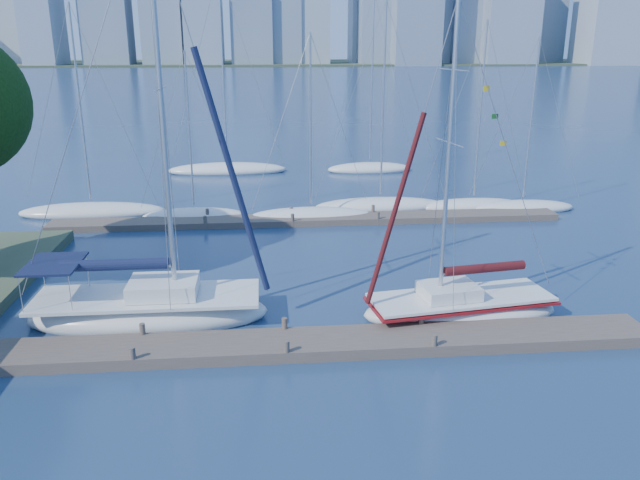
{
  "coord_description": "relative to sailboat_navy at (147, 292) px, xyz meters",
  "views": [
    {
      "loc": [
        -0.6,
        -19.52,
        10.2
      ],
      "look_at": [
        1.56,
        4.0,
        2.71
      ],
      "focal_mm": 35.0,
      "sensor_mm": 36.0,
      "label": 1
    }
  ],
  "objects": [
    {
      "name": "far_shore",
      "position": [
        5.12,
        317.15,
        -1.19
      ],
      "size": [
        800.0,
        100.0,
        1.5
      ],
      "primitive_type": "cube",
      "color": "#38472D",
      "rests_on": "ground"
    },
    {
      "name": "near_dock",
      "position": [
        5.12,
        -2.85,
        -0.99
      ],
      "size": [
        26.0,
        2.0,
        0.4
      ],
      "primitive_type": "cube",
      "color": "#4F433A",
      "rests_on": "ground"
    },
    {
      "name": "bg_boat_7",
      "position": [
        13.33,
        28.11,
        -0.91
      ],
      "size": [
        7.38,
        4.19,
        14.33
      ],
      "rotation": [
        0.0,
        0.0,
        -0.3
      ],
      "color": "silver",
      "rests_on": "ground"
    },
    {
      "name": "sailboat_maroon",
      "position": [
        11.96,
        -0.73,
        -0.18
      ],
      "size": [
        7.86,
        3.56,
        12.23
      ],
      "rotation": [
        0.0,
        0.0,
        0.15
      ],
      "color": "silver",
      "rests_on": "ground"
    },
    {
      "name": "ground",
      "position": [
        5.12,
        -2.85,
        -1.19
      ],
      "size": [
        700.0,
        700.0,
        0.0
      ],
      "primitive_type": "plane",
      "color": "#17284A",
      "rests_on": "ground"
    },
    {
      "name": "far_dock",
      "position": [
        7.12,
        13.15,
        -1.01
      ],
      "size": [
        30.0,
        1.8,
        0.36
      ],
      "primitive_type": "cube",
      "color": "#4F433A",
      "rests_on": "ground"
    },
    {
      "name": "bg_boat_2",
      "position": [
        7.32,
        13.95,
        -0.95
      ],
      "size": [
        7.78,
        4.35,
        11.09
      ],
      "rotation": [
        0.0,
        0.0,
        0.32
      ],
      "color": "silver",
      "rests_on": "ground"
    },
    {
      "name": "bg_boat_0",
      "position": [
        -6.11,
        16.08,
        -0.93
      ],
      "size": [
        9.15,
        4.86,
        12.78
      ],
      "rotation": [
        0.0,
        0.0,
        -0.31
      ],
      "color": "silver",
      "rests_on": "ground"
    },
    {
      "name": "sailboat_navy",
      "position": [
        0.0,
        0.0,
        0.0
      ],
      "size": [
        9.12,
        2.98,
        15.56
      ],
      "rotation": [
        0.0,
        0.0,
        0.0
      ],
      "color": "silver",
      "rests_on": "ground"
    },
    {
      "name": "bg_boat_5",
      "position": [
        20.88,
        14.69,
        -0.96
      ],
      "size": [
        6.96,
        4.28,
        10.87
      ],
      "rotation": [
        0.0,
        0.0,
        -0.38
      ],
      "color": "silver",
      "rests_on": "ground"
    },
    {
      "name": "bg_boat_3",
      "position": [
        11.93,
        15.87,
        -0.93
      ],
      "size": [
        8.59,
        2.82,
        12.94
      ],
      "rotation": [
        0.0,
        0.0,
        0.07
      ],
      "color": "silver",
      "rests_on": "ground"
    },
    {
      "name": "bg_boat_1",
      "position": [
        0.29,
        14.64,
        -0.97
      ],
      "size": [
        6.3,
        2.04,
        10.13
      ],
      "rotation": [
        0.0,
        0.0,
        0.02
      ],
      "color": "silver",
      "rests_on": "ground"
    },
    {
      "name": "bg_boat_4",
      "position": [
        17.9,
        15.4,
        -0.95
      ],
      "size": [
        6.96,
        2.1,
        11.85
      ],
      "rotation": [
        0.0,
        0.0,
        0.02
      ],
      "color": "silver",
      "rests_on": "ground"
    },
    {
      "name": "bg_boat_6",
      "position": [
        1.58,
        28.64,
        -0.89
      ],
      "size": [
        9.95,
        5.73,
        15.99
      ],
      "rotation": [
        0.0,
        0.0,
        -0.36
      ],
      "color": "silver",
      "rests_on": "ground"
    }
  ]
}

